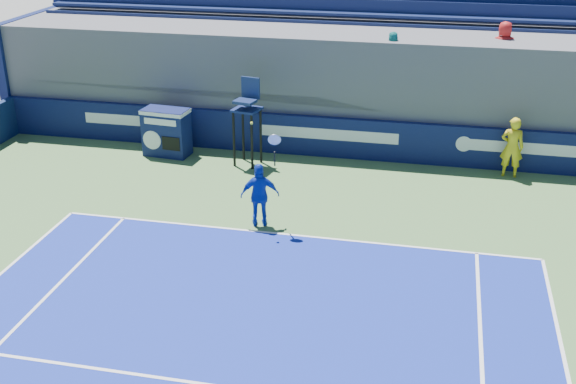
% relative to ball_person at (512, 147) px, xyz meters
% --- Properties ---
extents(ball_person, '(0.64, 0.45, 1.68)m').
position_rel_ball_person_xyz_m(ball_person, '(0.00, 0.00, 0.00)').
color(ball_person, yellow).
rests_on(ball_person, apron).
extents(back_hoarding, '(20.40, 0.21, 1.20)m').
position_rel_ball_person_xyz_m(back_hoarding, '(-5.05, 0.46, -0.25)').
color(back_hoarding, '#0B1241').
rests_on(back_hoarding, ground).
extents(match_clock, '(1.38, 0.84, 1.40)m').
position_rel_ball_person_xyz_m(match_clock, '(-9.71, -0.41, -0.11)').
color(match_clock, '#0E1747').
rests_on(match_clock, ground).
extents(umpire_chair, '(0.83, 0.83, 2.48)m').
position_rel_ball_person_xyz_m(umpire_chair, '(-7.20, -0.63, 0.68)').
color(umpire_chair, black).
rests_on(umpire_chair, ground).
extents(tennis_player, '(1.00, 0.61, 2.57)m').
position_rel_ball_person_xyz_m(tennis_player, '(-5.88, -4.40, -0.06)').
color(tennis_player, '#1536B2').
rests_on(tennis_player, apron).
extents(stadium_seating, '(21.00, 4.05, 4.40)m').
position_rel_ball_person_xyz_m(stadium_seating, '(-5.03, 2.51, 0.98)').
color(stadium_seating, '#59595E').
rests_on(stadium_seating, ground).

